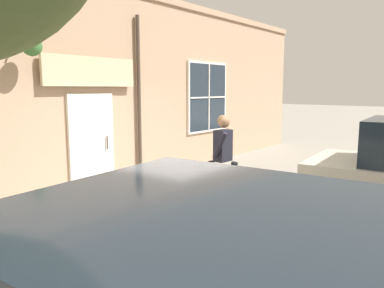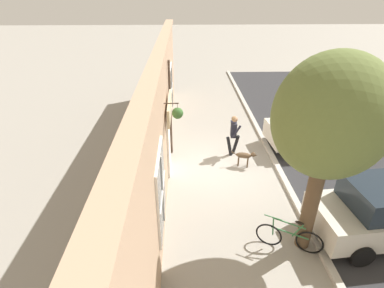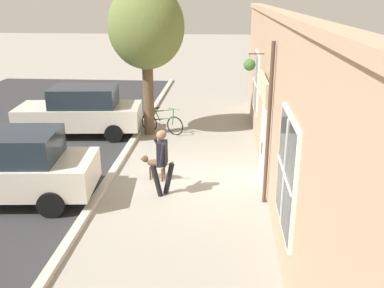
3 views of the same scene
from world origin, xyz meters
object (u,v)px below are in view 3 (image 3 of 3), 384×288
pedestrian_walking (162,156)px  parked_car_mid_block (6,167)px  street_tree_by_curb (147,31)px  parked_car_nearest_curb (81,111)px  leaning_bicycle (162,123)px  dog_on_leash (155,164)px

pedestrian_walking → parked_car_mid_block: parked_car_mid_block is taller
street_tree_by_curb → parked_car_nearest_curb: size_ratio=1.17×
parked_car_mid_block → parked_car_nearest_curb: bearing=-91.3°
leaning_bicycle → dog_on_leash: bearing=95.5°
parked_car_nearest_curb → leaning_bicycle: bearing=-172.3°
street_tree_by_curb → leaning_bicycle: size_ratio=3.19×
leaning_bicycle → parked_car_mid_block: parked_car_mid_block is taller
pedestrian_walking → dog_on_leash: size_ratio=1.76×
dog_on_leash → parked_car_mid_block: size_ratio=0.22×
pedestrian_walking → parked_car_nearest_curb: size_ratio=0.39×
leaning_bicycle → parked_car_nearest_curb: bearing=7.7°
street_tree_by_curb → parked_car_mid_block: bearing=65.3°
parked_car_mid_block → leaning_bicycle: bearing=-117.8°
pedestrian_walking → parked_car_nearest_curb: bearing=-52.5°
parked_car_nearest_curb → parked_car_mid_block: (0.12, 5.25, 0.00)m
parked_car_nearest_curb → pedestrian_walking: bearing=127.5°
street_tree_by_curb → leaning_bicycle: (-0.42, -0.09, -3.26)m
pedestrian_walking → leaning_bicycle: size_ratio=1.05×
pedestrian_walking → parked_car_mid_block: size_ratio=0.39×
dog_on_leash → leaning_bicycle: bearing=-84.5°
leaning_bicycle → parked_car_mid_block: 6.38m
leaning_bicycle → parked_car_nearest_curb: (2.85, 0.38, 0.50)m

